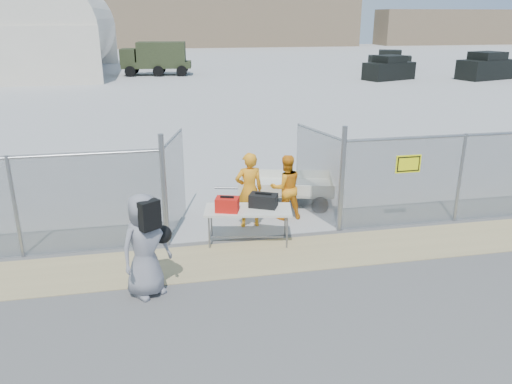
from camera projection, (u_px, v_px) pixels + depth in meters
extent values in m
plane|color=#4A4848|center=(276.00, 280.00, 9.57)|extent=(160.00, 160.00, 0.00)
cube|color=#ABABAB|center=(176.00, 69.00, 48.42)|extent=(160.00, 80.00, 0.01)
cube|color=tan|center=(265.00, 256.00, 10.49)|extent=(44.00, 1.60, 0.01)
cube|color=red|center=(227.00, 204.00, 10.72)|extent=(0.57, 0.46, 0.31)
cube|color=black|center=(263.00, 201.00, 10.98)|extent=(0.69, 0.58, 0.29)
imported|color=orange|center=(249.00, 190.00, 11.74)|extent=(0.69, 0.48, 1.83)
imported|color=orange|center=(286.00, 187.00, 12.23)|extent=(0.84, 0.68, 1.64)
imported|color=gray|center=(145.00, 245.00, 8.80)|extent=(1.12, 1.03, 1.92)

